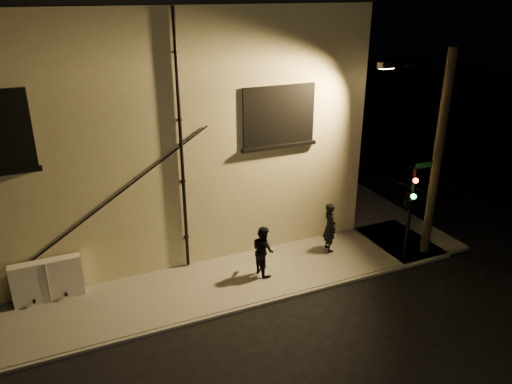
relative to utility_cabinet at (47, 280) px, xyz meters
name	(u,v)px	position (x,y,z in m)	size (l,w,h in m)	color
ground	(273,301)	(6.22, -2.70, -0.78)	(90.00, 90.00, 0.00)	black
sidewalk	(252,233)	(7.44, 1.69, -0.72)	(21.00, 16.00, 0.12)	slate
building	(110,108)	(3.22, 6.29, 3.62)	(16.20, 12.23, 8.80)	beige
utility_cabinet	(47,280)	(0.00, 0.00, 0.00)	(2.01, 0.34, 1.32)	silver
pedestrian_a	(330,227)	(9.39, -0.77, 0.25)	(0.67, 0.44, 1.83)	black
pedestrian_b	(263,250)	(6.55, -1.26, 0.19)	(0.83, 0.64, 1.70)	black
traffic_signal	(409,198)	(11.34, -2.43, 1.67)	(1.36, 2.05, 3.47)	black
streetlamp_pole	(435,152)	(12.43, -2.16, 3.06)	(2.03, 1.39, 7.24)	black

